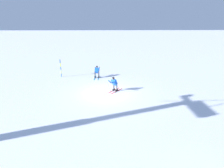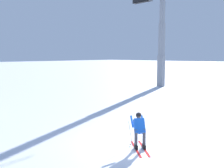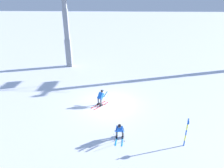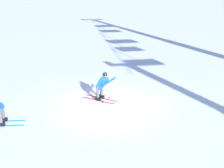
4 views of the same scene
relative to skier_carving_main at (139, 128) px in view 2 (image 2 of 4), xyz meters
name	(u,v)px [view 2 (image 2 of 4)]	position (x,y,z in m)	size (l,w,h in m)	color
ground_plane	(145,141)	(0.74, 0.24, -0.81)	(260.00, 260.00, 0.00)	white
skier_carving_main	(139,128)	(0.00, 0.00, 0.00)	(1.48, 1.65, 1.56)	red
lift_tower_far	(162,45)	(17.45, 10.43, 4.10)	(0.69, 2.60, 11.71)	gray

